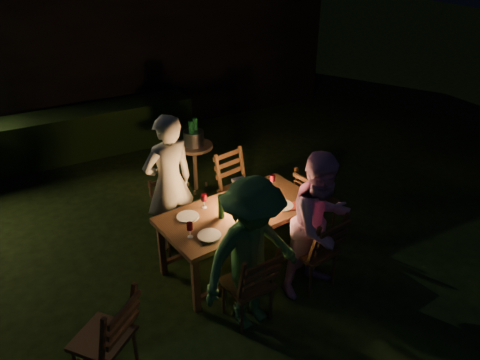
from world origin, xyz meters
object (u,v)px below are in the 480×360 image
ice_bucket (194,138)px  chair_far_right (239,200)px  dining_table (240,216)px  person_opp_left (252,256)px  chair_near_left (248,295)px  chair_end (315,211)px  person_opp_right (320,225)px  side_table (194,150)px  bottle_table (221,206)px  bottle_bucket_b (196,133)px  bottle_bucket_a (191,137)px  lantern (241,195)px  person_house_side (169,184)px  chair_spare (107,351)px  chair_far_left (175,227)px  chair_near_right (313,261)px

ice_bucket → chair_far_right: bearing=-80.6°
dining_table → person_opp_left: bearing=-118.8°
dining_table → chair_near_left: chair_near_left is taller
chair_end → person_opp_right: bearing=-48.5°
person_opp_right → side_table: bearing=88.7°
chair_end → side_table: (-0.95, 1.75, 0.37)m
bottle_table → bottle_bucket_b: 2.05m
ice_bucket → person_opp_left: bearing=-102.3°
chair_end → bottle_table: size_ratio=3.40×
bottle_bucket_a → lantern: bearing=-95.5°
person_opp_right → bottle_table: (-0.80, 0.72, 0.07)m
bottle_table → side_table: size_ratio=0.38×
person_opp_right → person_opp_left: 0.90m
chair_far_right → chair_near_left: bearing=52.1°
chair_end → bottle_bucket_a: bottle_bucket_a is taller
lantern → bottle_table: (-0.29, -0.09, -0.02)m
dining_table → person_opp_right: bearing=-61.2°
person_opp_right → person_house_side: bearing=118.8°
bottle_table → bottle_bucket_a: 1.95m
chair_spare → person_opp_right: 2.40m
dining_table → person_house_side: size_ratio=1.09×
chair_far_left → person_opp_right: size_ratio=0.56×
chair_far_left → chair_near_left: bearing=92.7°
bottle_table → bottle_bucket_b: (0.56, 1.98, 0.01)m
dining_table → person_opp_right: person_opp_right is taller
chair_near_right → bottle_bucket_a: 2.66m
person_house_side → side_table: bearing=-132.9°
chair_far_left → person_opp_left: person_opp_left is taller
chair_far_left → person_opp_left: size_ratio=0.56×
person_opp_right → lantern: 0.96m
chair_far_left → bottle_bucket_a: bottle_bucket_a is taller
chair_far_right → bottle_bucket_b: bearing=-95.8°
lantern → bottle_bucket_b: (0.27, 1.89, -0.01)m
chair_near_left → person_opp_right: size_ratio=0.59×
chair_spare → bottle_table: 1.85m
chair_near_left → bottle_bucket_b: (0.66, 2.77, 0.61)m
chair_end → chair_near_right: bearing=-50.2°
chair_far_left → person_opp_right: (1.10, -1.46, 0.55)m
chair_far_right → chair_spare: size_ratio=0.99×
chair_end → person_opp_left: size_ratio=0.57×
ice_bucket → chair_near_left: bearing=-102.7°
chair_end → person_opp_left: 1.95m
chair_far_left → person_opp_right: 1.91m
chair_far_right → person_opp_left: (-0.78, -1.71, 0.52)m
person_opp_left → dining_table: bearing=61.2°
person_opp_right → side_table: person_opp_right is taller
chair_end → dining_table: bearing=-94.9°
lantern → bottle_bucket_b: 1.91m
chair_near_left → lantern: (0.39, 0.88, 0.62)m
chair_near_right → chair_near_left: bearing=178.6°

